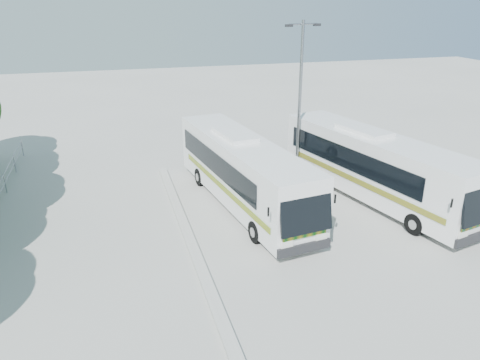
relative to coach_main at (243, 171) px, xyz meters
name	(u,v)px	position (x,y,z in m)	size (l,w,h in m)	color
ground	(259,255)	(-0.69, -4.49, -1.66)	(100.00, 100.00, 0.00)	#ADADA7
kerb_divider	(188,236)	(-2.99, -2.49, -1.58)	(0.40, 16.00, 0.15)	#B2B2AD
coach_main	(243,171)	(0.00, 0.00, 0.00)	(3.66, 11.09, 3.02)	white
coach_adjacent	(375,165)	(6.03, -1.08, 0.02)	(4.55, 11.24, 3.06)	silver
lamppost	(300,95)	(3.74, 2.63, 2.71)	(1.93, 0.54, 7.92)	gray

